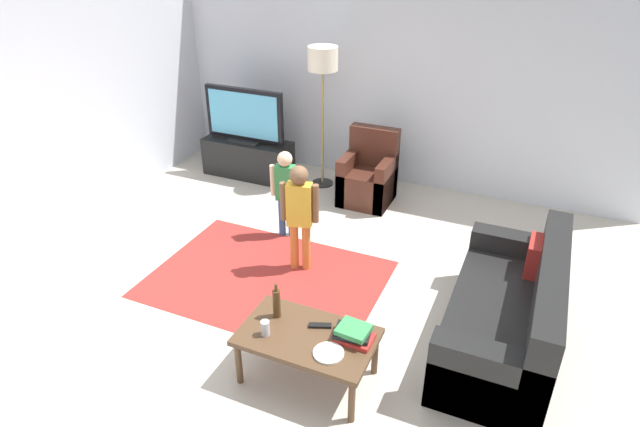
{
  "coord_description": "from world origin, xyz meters",
  "views": [
    {
      "loc": [
        1.8,
        -3.48,
        3.1
      ],
      "look_at": [
        0.0,
        0.6,
        0.65
      ],
      "focal_mm": 30.29,
      "sensor_mm": 36.0,
      "label": 1
    }
  ],
  "objects_px": {
    "couch": "(512,318)",
    "coffee_table": "(307,340)",
    "bottle": "(277,303)",
    "child_near_tv": "(286,186)",
    "plate": "(329,353)",
    "floor_lamp": "(323,67)",
    "armchair": "(369,178)",
    "tv_remote": "(320,326)",
    "tv_stand": "(248,159)",
    "soda_can": "(265,328)",
    "book_stack": "(353,333)",
    "child_center": "(300,209)",
    "tv": "(244,116)"
  },
  "relations": [
    {
      "from": "tv_remote",
      "to": "book_stack",
      "type": "bearing_deg",
      "value": -26.7
    },
    {
      "from": "child_center",
      "to": "book_stack",
      "type": "height_order",
      "value": "child_center"
    },
    {
      "from": "tv",
      "to": "child_center",
      "type": "xyz_separation_m",
      "value": [
        1.61,
        -1.71,
        -0.18
      ]
    },
    {
      "from": "armchair",
      "to": "plate",
      "type": "relative_size",
      "value": 4.09
    },
    {
      "from": "floor_lamp",
      "to": "tv_remote",
      "type": "relative_size",
      "value": 10.47
    },
    {
      "from": "armchair",
      "to": "tv_remote",
      "type": "bearing_deg",
      "value": -77.91
    },
    {
      "from": "floor_lamp",
      "to": "child_center",
      "type": "relative_size",
      "value": 1.6
    },
    {
      "from": "couch",
      "to": "soda_can",
      "type": "xyz_separation_m",
      "value": [
        -1.63,
        -1.1,
        0.19
      ]
    },
    {
      "from": "couch",
      "to": "coffee_table",
      "type": "bearing_deg",
      "value": -144.12
    },
    {
      "from": "tv",
      "to": "plate",
      "type": "relative_size",
      "value": 5.0
    },
    {
      "from": "soda_can",
      "to": "plate",
      "type": "distance_m",
      "value": 0.5
    },
    {
      "from": "child_near_tv",
      "to": "coffee_table",
      "type": "distance_m",
      "value": 2.16
    },
    {
      "from": "tv",
      "to": "couch",
      "type": "bearing_deg",
      "value": -29.2
    },
    {
      "from": "couch",
      "to": "tv_remote",
      "type": "distance_m",
      "value": 1.57
    },
    {
      "from": "child_near_tv",
      "to": "plate",
      "type": "height_order",
      "value": "child_near_tv"
    },
    {
      "from": "tv",
      "to": "floor_lamp",
      "type": "relative_size",
      "value": 0.62
    },
    {
      "from": "bottle",
      "to": "child_near_tv",
      "type": "bearing_deg",
      "value": 114.89
    },
    {
      "from": "tv_stand",
      "to": "coffee_table",
      "type": "relative_size",
      "value": 1.2
    },
    {
      "from": "child_near_tv",
      "to": "tv_remote",
      "type": "xyz_separation_m",
      "value": [
        1.16,
        -1.72,
        -0.16
      ]
    },
    {
      "from": "soda_can",
      "to": "plate",
      "type": "relative_size",
      "value": 0.55
    },
    {
      "from": "couch",
      "to": "armchair",
      "type": "height_order",
      "value": "armchair"
    },
    {
      "from": "armchair",
      "to": "child_center",
      "type": "bearing_deg",
      "value": -94.14
    },
    {
      "from": "tv_stand",
      "to": "plate",
      "type": "xyz_separation_m",
      "value": [
        2.52,
        -3.16,
        0.18
      ]
    },
    {
      "from": "soda_can",
      "to": "couch",
      "type": "bearing_deg",
      "value": 33.93
    },
    {
      "from": "tv",
      "to": "armchair",
      "type": "xyz_separation_m",
      "value": [
        1.73,
        -0.02,
        -0.55
      ]
    },
    {
      "from": "soda_can",
      "to": "bottle",
      "type": "bearing_deg",
      "value": 95.19
    },
    {
      "from": "floor_lamp",
      "to": "child_near_tv",
      "type": "height_order",
      "value": "floor_lamp"
    },
    {
      "from": "child_center",
      "to": "coffee_table",
      "type": "height_order",
      "value": "child_center"
    },
    {
      "from": "tv",
      "to": "floor_lamp",
      "type": "xyz_separation_m",
      "value": [
        1.03,
        0.17,
        0.7
      ]
    },
    {
      "from": "floor_lamp",
      "to": "book_stack",
      "type": "relative_size",
      "value": 5.97
    },
    {
      "from": "tv_remote",
      "to": "coffee_table",
      "type": "bearing_deg",
      "value": -134.27
    },
    {
      "from": "book_stack",
      "to": "soda_can",
      "type": "bearing_deg",
      "value": -160.33
    },
    {
      "from": "tv_stand",
      "to": "floor_lamp",
      "type": "bearing_deg",
      "value": 8.39
    },
    {
      "from": "floor_lamp",
      "to": "book_stack",
      "type": "height_order",
      "value": "floor_lamp"
    },
    {
      "from": "child_near_tv",
      "to": "plate",
      "type": "distance_m",
      "value": 2.37
    },
    {
      "from": "floor_lamp",
      "to": "armchair",
      "type": "bearing_deg",
      "value": -15.26
    },
    {
      "from": "bottle",
      "to": "couch",
      "type": "bearing_deg",
      "value": 27.99
    },
    {
      "from": "couch",
      "to": "soda_can",
      "type": "distance_m",
      "value": 1.98
    },
    {
      "from": "armchair",
      "to": "tv_remote",
      "type": "relative_size",
      "value": 5.29
    },
    {
      "from": "coffee_table",
      "to": "soda_can",
      "type": "bearing_deg",
      "value": -156.8
    },
    {
      "from": "book_stack",
      "to": "soda_can",
      "type": "xyz_separation_m",
      "value": [
        -0.6,
        -0.22,
        0.01
      ]
    },
    {
      "from": "tv_stand",
      "to": "floor_lamp",
      "type": "height_order",
      "value": "floor_lamp"
    },
    {
      "from": "tv",
      "to": "couch",
      "type": "height_order",
      "value": "tv"
    },
    {
      "from": "book_stack",
      "to": "soda_can",
      "type": "distance_m",
      "value": 0.64
    },
    {
      "from": "coffee_table",
      "to": "couch",
      "type": "bearing_deg",
      "value": 35.88
    },
    {
      "from": "floor_lamp",
      "to": "child_near_tv",
      "type": "bearing_deg",
      "value": -83.16
    },
    {
      "from": "tv_stand",
      "to": "bottle",
      "type": "distance_m",
      "value": 3.57
    },
    {
      "from": "coffee_table",
      "to": "tv_stand",
      "type": "bearing_deg",
      "value": 127.09
    },
    {
      "from": "child_center",
      "to": "book_stack",
      "type": "relative_size",
      "value": 3.73
    },
    {
      "from": "book_stack",
      "to": "bottle",
      "type": "bearing_deg",
      "value": 179.61
    }
  ]
}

